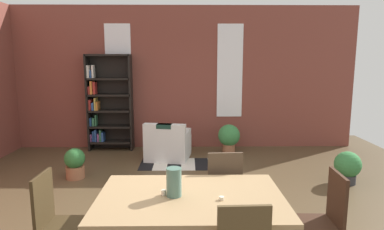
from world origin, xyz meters
The scene contains 17 objects.
ground_plane centered at (0.00, 0.00, 0.00)m, with size 9.19×9.19×0.00m, color brown.
back_wall_brick centered at (0.00, 3.60, 1.54)m, with size 7.86×0.12×3.07m, color brown.
window_pane_0 centered at (-1.20, 3.53, 1.69)m, with size 0.55×0.02×2.00m, color white.
window_pane_1 centered at (1.20, 3.53, 1.69)m, with size 0.55×0.02×2.00m, color white.
dining_table centered at (0.30, -0.93, 0.66)m, with size 1.66×1.08×0.74m.
vase_on_table centered at (0.16, -0.93, 0.87)m, with size 0.14×0.14×0.26m, color #4C7266.
tealight_candle_0 centered at (0.06, -0.91, 0.77)m, with size 0.04×0.04×0.05m, color silver.
tealight_candle_1 centered at (0.57, -1.02, 0.76)m, with size 0.04×0.04×0.03m, color silver.
dining_chair_far_right centered at (0.68, -0.16, 0.51)m, with size 0.42×0.42×0.95m.
dining_chair_head_right centered at (1.51, -0.93, 0.51)m, with size 0.42×0.42×0.95m.
dining_chair_head_left centered at (-0.90, -0.93, 0.51)m, with size 0.41×0.41×0.95m.
bookshelf_tall centered at (-1.44, 3.35, 1.02)m, with size 0.95×0.30×2.05m.
armchair_white centered at (-0.11, 2.64, 0.28)m, with size 0.92×0.92×0.75m.
potted_plant_by_shelf centered at (1.14, 3.01, 0.35)m, with size 0.46×0.46×0.61m.
potted_plant_corner centered at (-1.57, 1.56, 0.26)m, with size 0.33×0.33×0.51m.
potted_plant_window centered at (2.80, 1.26, 0.28)m, with size 0.41×0.41×0.52m.
striped_rug centered at (0.16, 2.28, 0.00)m, with size 1.54×0.74×0.01m.
Camera 1 is at (0.28, -3.74, 1.95)m, focal length 31.22 mm.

